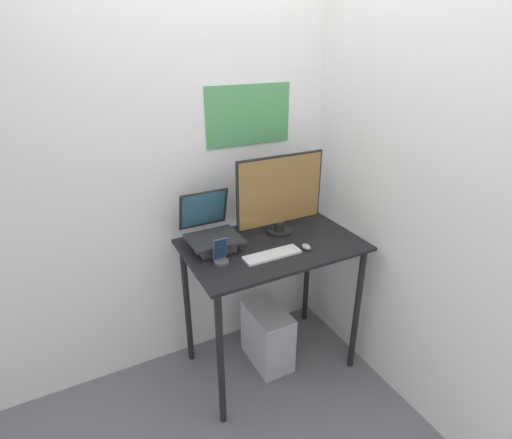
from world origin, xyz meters
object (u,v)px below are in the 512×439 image
monitor (280,196)px  mouse (306,247)px  keyboard (272,255)px  cell_phone (221,256)px  computer_tower (268,336)px  laptop (212,235)px

monitor → mouse: monitor is taller
monitor → mouse: size_ratio=8.50×
keyboard → mouse: bearing=-6.0°
mouse → cell_phone: bearing=170.3°
monitor → computer_tower: size_ratio=1.41×
computer_tower → mouse: bearing=-49.1°
monitor → laptop: bearing=178.3°
mouse → laptop: bearing=149.7°
laptop → mouse: (0.47, -0.28, -0.06)m
mouse → computer_tower: bearing=130.9°
laptop → monitor: size_ratio=0.55×
laptop → cell_phone: size_ratio=2.11×
computer_tower → keyboard: bearing=-113.0°
monitor → cell_phone: monitor is taller
cell_phone → computer_tower: (0.35, 0.09, -0.76)m
computer_tower → laptop: bearing=162.4°
mouse → cell_phone: 0.51m
cell_phone → computer_tower: 0.84m
mouse → computer_tower: mouse is taller
cell_phone → computer_tower: cell_phone is taller
monitor → computer_tower: bearing=-144.2°
laptop → mouse: size_ratio=4.64×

